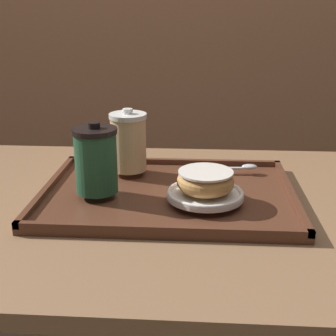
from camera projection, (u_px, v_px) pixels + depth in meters
cafe_table at (162, 272)px, 0.99m from camera, size 1.01×0.74×0.74m
serving_tray at (168, 194)px, 0.95m from camera, size 0.50×0.37×0.02m
coffee_cup_front at (96, 160)px, 0.90m from camera, size 0.09×0.09×0.14m
coffee_cup_rear at (129, 142)px, 1.02m from camera, size 0.08×0.08×0.14m
plate_with_chocolate_donut at (205, 194)px, 0.89m from camera, size 0.15×0.15×0.01m
donut_chocolate_glazed at (206, 181)px, 0.88m from camera, size 0.11×0.11×0.04m
spoon at (238, 167)px, 1.05m from camera, size 0.17×0.03×0.01m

